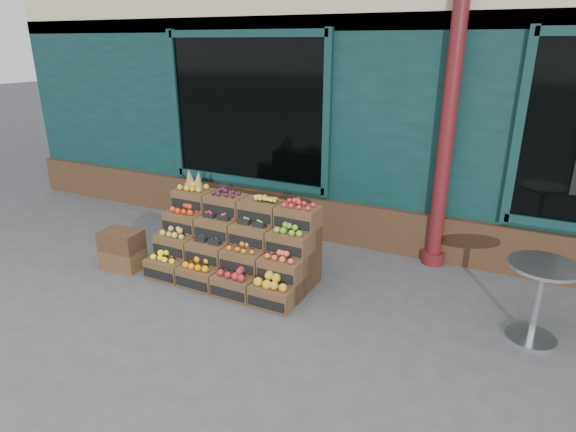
% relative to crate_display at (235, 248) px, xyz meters
% --- Properties ---
extents(ground, '(60.00, 60.00, 0.00)m').
position_rel_crate_display_xyz_m(ground, '(0.86, -0.61, -0.37)').
color(ground, '#424245').
rests_on(ground, ground).
extents(shop_facade, '(12.00, 6.24, 4.80)m').
position_rel_crate_display_xyz_m(shop_facade, '(0.86, 4.50, 2.03)').
color(shop_facade, '#0C2928').
rests_on(shop_facade, ground).
extents(crate_display, '(1.93, 0.95, 1.21)m').
position_rel_crate_display_xyz_m(crate_display, '(0.00, 0.00, 0.00)').
color(crate_display, '#4A331D').
rests_on(crate_display, ground).
extents(spare_crates, '(0.51, 0.38, 0.49)m').
position_rel_crate_display_xyz_m(spare_crates, '(-1.39, -0.43, -0.13)').
color(spare_crates, '#4A331D').
rests_on(spare_crates, ground).
extents(bistro_table, '(0.63, 0.63, 0.79)m').
position_rel_crate_display_xyz_m(bistro_table, '(3.23, 0.14, 0.12)').
color(bistro_table, '#BBBEC2').
rests_on(bistro_table, ground).
extents(shopkeeper, '(0.70, 0.50, 1.82)m').
position_rel_crate_display_xyz_m(shopkeeper, '(-0.29, 2.33, 0.54)').
color(shopkeeper, '#13451D').
rests_on(shopkeeper, ground).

